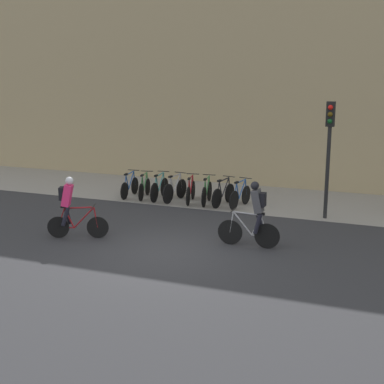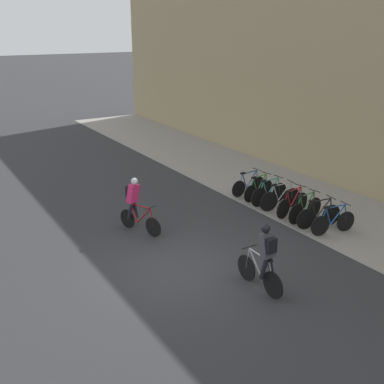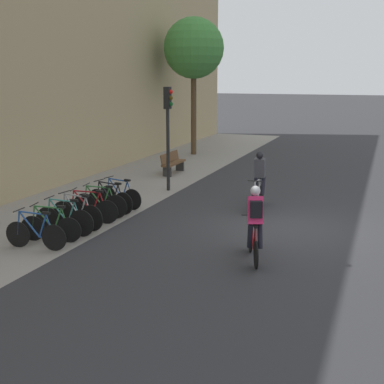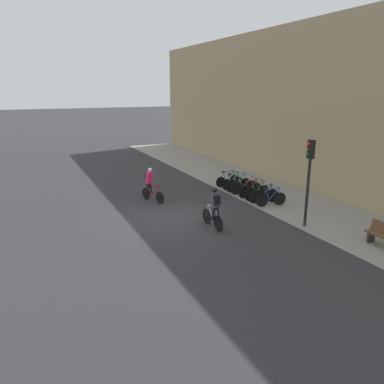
# 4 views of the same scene
# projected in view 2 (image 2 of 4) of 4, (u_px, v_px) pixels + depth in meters

# --- Properties ---
(ground) EXTENTS (200.00, 200.00, 0.00)m
(ground) POSITION_uv_depth(u_px,v_px,m) (177.00, 270.00, 12.78)
(ground) COLOR #2B2B2D
(kerb_strip) EXTENTS (44.00, 4.50, 0.01)m
(kerb_strip) POSITION_uv_depth(u_px,v_px,m) (352.00, 219.00, 16.09)
(kerb_strip) COLOR gray
(kerb_strip) RESTS_ON ground
(cyclist_pink) EXTENTS (1.62, 0.70, 1.75)m
(cyclist_pink) POSITION_uv_depth(u_px,v_px,m) (135.00, 202.00, 14.94)
(cyclist_pink) COLOR black
(cyclist_pink) RESTS_ON ground
(cyclist_grey) EXTENTS (1.69, 0.46, 1.78)m
(cyclist_grey) POSITION_uv_depth(u_px,v_px,m) (265.00, 256.00, 11.45)
(cyclist_grey) COLOR black
(cyclist_grey) RESTS_ON ground
(parked_bike_0) EXTENTS (0.46, 1.61, 0.95)m
(parked_bike_0) POSITION_uv_depth(u_px,v_px,m) (248.00, 185.00, 18.34)
(parked_bike_0) COLOR black
(parked_bike_0) RESTS_ON ground
(parked_bike_1) EXTENTS (0.48, 1.57, 0.96)m
(parked_bike_1) POSITION_uv_depth(u_px,v_px,m) (258.00, 189.00, 17.85)
(parked_bike_1) COLOR black
(parked_bike_1) RESTS_ON ground
(parked_bike_2) EXTENTS (0.46, 1.70, 0.99)m
(parked_bike_2) POSITION_uv_depth(u_px,v_px,m) (269.00, 193.00, 17.35)
(parked_bike_2) COLOR black
(parked_bike_2) RESTS_ON ground
(parked_bike_3) EXTENTS (0.46, 1.67, 0.99)m
(parked_bike_3) POSITION_uv_depth(u_px,v_px,m) (280.00, 198.00, 16.86)
(parked_bike_3) COLOR black
(parked_bike_3) RESTS_ON ground
(parked_bike_4) EXTENTS (0.49, 1.67, 0.97)m
(parked_bike_4) POSITION_uv_depth(u_px,v_px,m) (292.00, 204.00, 16.37)
(parked_bike_4) COLOR black
(parked_bike_4) RESTS_ON ground
(parked_bike_5) EXTENTS (0.46, 1.64, 0.98)m
(parked_bike_5) POSITION_uv_depth(u_px,v_px,m) (305.00, 209.00, 15.87)
(parked_bike_5) COLOR black
(parked_bike_5) RESTS_ON ground
(parked_bike_6) EXTENTS (0.46, 1.64, 0.98)m
(parked_bike_6) POSITION_uv_depth(u_px,v_px,m) (319.00, 215.00, 15.38)
(parked_bike_6) COLOR black
(parked_bike_6) RESTS_ON ground
(parked_bike_7) EXTENTS (0.46, 1.60, 0.96)m
(parked_bike_7) POSITION_uv_depth(u_px,v_px,m) (333.00, 222.00, 14.89)
(parked_bike_7) COLOR black
(parked_bike_7) RESTS_ON ground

